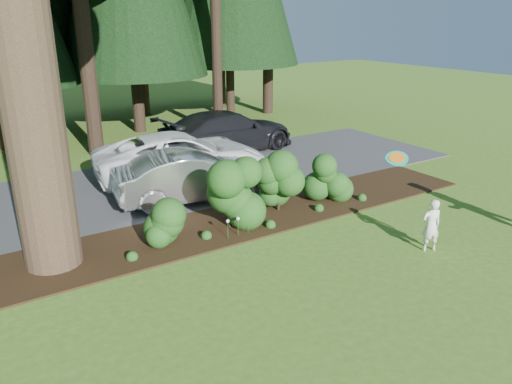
{
  "coord_description": "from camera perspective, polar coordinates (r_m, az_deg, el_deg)",
  "views": [
    {
      "loc": [
        -6.26,
        -7.69,
        5.42
      ],
      "look_at": [
        -0.01,
        2.01,
        1.3
      ],
      "focal_mm": 35.0,
      "sensor_mm": 36.0,
      "label": 1
    }
  ],
  "objects": [
    {
      "name": "ground",
      "position": [
        11.3,
        5.62,
        -9.12
      ],
      "size": [
        80.0,
        80.0,
        0.0
      ],
      "primitive_type": "plane",
      "color": "#3D641C",
      "rests_on": "ground"
    },
    {
      "name": "mulch_bed",
      "position": [
        13.71,
        -2.8,
        -3.55
      ],
      "size": [
        16.0,
        2.5,
        0.05
      ],
      "primitive_type": "cube",
      "color": "black",
      "rests_on": "ground"
    },
    {
      "name": "driveway",
      "position": [
        17.3,
        -9.89,
        1.14
      ],
      "size": [
        22.0,
        6.0,
        0.03
      ],
      "primitive_type": "cube",
      "color": "#38383A",
      "rests_on": "ground"
    },
    {
      "name": "shrub_row",
      "position": [
        13.71,
        0.17,
        -0.0
      ],
      "size": [
        6.53,
        1.6,
        1.61
      ],
      "color": "#1B4A16",
      "rests_on": "ground"
    },
    {
      "name": "lily_cluster",
      "position": [
        12.71,
        -2.08,
        -3.15
      ],
      "size": [
        0.69,
        0.09,
        0.57
      ],
      "color": "#1B4A16",
      "rests_on": "ground"
    },
    {
      "name": "car_silver_wagon",
      "position": [
        15.25,
        -7.33,
        1.82
      ],
      "size": [
        4.82,
        2.31,
        1.52
      ],
      "primitive_type": "imported",
      "rotation": [
        0.0,
        0.0,
        1.42
      ],
      "color": "silver",
      "rests_on": "driveway"
    },
    {
      "name": "car_white_suv",
      "position": [
        17.27,
        -8.51,
        4.06
      ],
      "size": [
        6.17,
        3.51,
        1.62
      ],
      "primitive_type": "imported",
      "rotation": [
        0.0,
        0.0,
        1.43
      ],
      "color": "white",
      "rests_on": "driveway"
    },
    {
      "name": "car_dark_suv",
      "position": [
        20.59,
        -3.31,
        6.9
      ],
      "size": [
        6.12,
        3.01,
        1.71
      ],
      "primitive_type": "imported",
      "rotation": [
        0.0,
        0.0,
        1.68
      ],
      "color": "black",
      "rests_on": "driveway"
    },
    {
      "name": "child",
      "position": [
        12.67,
        19.38,
        -3.6
      ],
      "size": [
        0.56,
        0.46,
        1.32
      ],
      "primitive_type": "imported",
      "rotation": [
        0.0,
        0.0,
        2.79
      ],
      "color": "white",
      "rests_on": "ground"
    },
    {
      "name": "frisbee",
      "position": [
        11.53,
        15.8,
        3.73
      ],
      "size": [
        0.52,
        0.49,
        0.33
      ],
      "color": "teal",
      "rests_on": "ground"
    }
  ]
}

